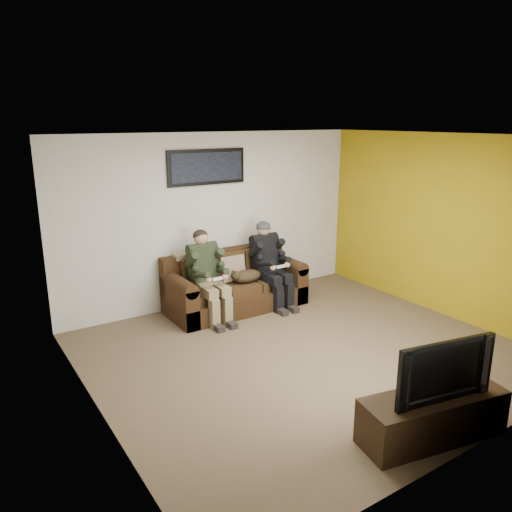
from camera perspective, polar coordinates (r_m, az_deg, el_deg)
floor at (r=6.30m, az=5.66°, el=-10.91°), size 5.00×5.00×0.00m
ceiling at (r=5.65m, az=6.38°, el=13.44°), size 5.00×5.00×0.00m
wall_back at (r=7.67m, az=-4.63°, el=4.22°), size 5.00×0.00×5.00m
wall_front at (r=4.41m, az=24.73°, el=-5.77°), size 5.00×0.00×5.00m
wall_left at (r=4.74m, az=-18.29°, el=-3.68°), size 0.00×4.50×4.50m
wall_right at (r=7.63m, az=20.80°, el=3.20°), size 0.00×4.50×4.50m
accent_wall_right at (r=7.62m, az=20.76°, el=3.19°), size 0.00×4.50×4.50m
sofa at (r=7.59m, az=-2.58°, el=-3.52°), size 2.08×0.90×0.85m
throw_pillow at (r=7.54m, az=-2.75°, el=-1.41°), size 0.40×0.19×0.39m
throw_blanket at (r=7.38m, az=-7.86°, el=0.07°), size 0.42×0.21×0.08m
person_left at (r=7.08m, az=-5.62°, el=-1.69°), size 0.51×0.87×1.27m
person_right at (r=7.61m, az=1.51°, el=-0.38°), size 0.51×0.86×1.28m
cat at (r=7.45m, az=-1.15°, el=-2.29°), size 0.66×0.26×0.24m
framed_poster at (r=7.46m, az=-5.64°, el=10.09°), size 1.25×0.05×0.52m
tv_stand at (r=4.95m, az=19.51°, el=-16.91°), size 1.42×0.69×0.43m
television at (r=4.71m, az=20.06°, el=-11.78°), size 0.99×0.32×0.56m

